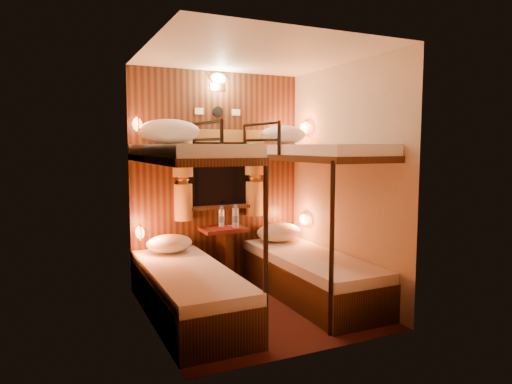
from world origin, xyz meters
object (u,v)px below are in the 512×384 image
bunk_right (310,244)px  table (224,248)px  bottle_right (235,218)px  bunk_left (188,257)px  bottle_left (221,218)px

bunk_right → table: (-0.65, 0.78, -0.14)m
bunk_right → bottle_right: 0.93m
bunk_left → bottle_right: (0.77, 0.74, 0.20)m
bottle_left → bottle_right: bearing=-38.6°
bottle_left → table: bearing=-83.0°
bottle_left → bottle_right: bottle_right is taller
bunk_right → bottle_left: (-0.66, 0.84, 0.19)m
bottle_right → bunk_right: bearing=-54.5°
bunk_left → bottle_left: size_ratio=8.01×
table → bunk_left: bearing=-129.7°
bunk_left → bunk_right: 1.30m
bunk_right → bottle_left: bunk_right is taller
table → bottle_right: size_ratio=2.50×
bunk_right → bottle_left: bearing=127.9°
bunk_left → bottle_right: size_ratio=7.26×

